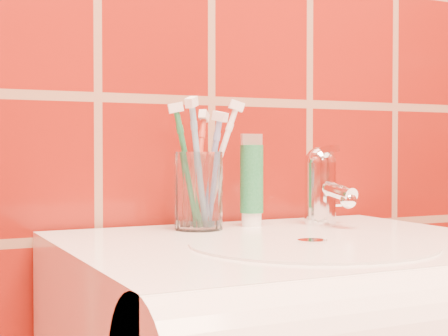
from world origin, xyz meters
TOP-DOWN VIEW (x-y plane):
  - glass_tumbler at (-0.06, 1.11)m, footprint 0.08×0.08m
  - toothpaste_tube at (0.03, 1.12)m, footprint 0.04×0.04m
  - faucet at (0.14, 1.09)m, footprint 0.05×0.11m
  - toothbrush_0 at (-0.08, 1.11)m, footprint 0.08×0.07m
  - toothbrush_1 at (-0.07, 1.09)m, footprint 0.11×0.11m
  - toothbrush_2 at (-0.05, 1.14)m, footprint 0.13×0.14m
  - toothbrush_3 at (-0.03, 1.11)m, footprint 0.12×0.10m
  - toothbrush_4 at (-0.05, 1.10)m, footprint 0.08×0.09m

SIDE VIEW (x-z plane):
  - glass_tumbler at x=-0.06m, z-range 0.85..0.96m
  - faucet at x=0.14m, z-range 0.85..0.97m
  - toothpaste_tube at x=0.03m, z-range 0.85..0.98m
  - toothbrush_4 at x=-0.05m, z-range 0.84..1.02m
  - toothbrush_2 at x=-0.05m, z-range 0.84..1.03m
  - toothbrush_0 at x=-0.08m, z-range 0.84..1.04m
  - toothbrush_3 at x=-0.03m, z-range 0.84..1.04m
  - toothbrush_1 at x=-0.07m, z-range 0.84..1.04m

